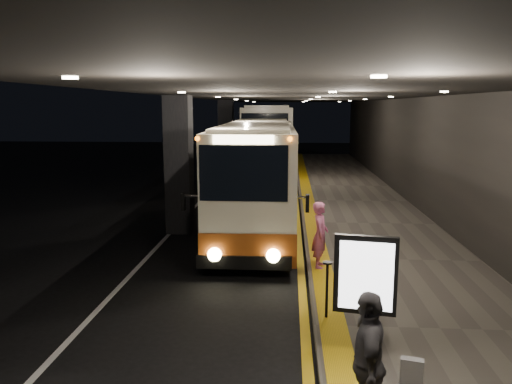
{
  "coord_description": "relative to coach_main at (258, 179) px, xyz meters",
  "views": [
    {
      "loc": [
        2.02,
        -11.71,
        4.05
      ],
      "look_at": [
        1.11,
        1.95,
        1.7
      ],
      "focal_mm": 35.0,
      "sensor_mm": 36.0,
      "label": 1
    }
  ],
  "objects": [
    {
      "name": "ground",
      "position": [
        -1.01,
        -4.74,
        -1.65
      ],
      "size": [
        90.0,
        90.0,
        0.0
      ],
      "primitive_type": "plane",
      "color": "black"
    },
    {
      "name": "lane_line_white",
      "position": [
        -2.81,
        0.26,
        -1.64
      ],
      "size": [
        0.12,
        50.0,
        0.01
      ],
      "primitive_type": "cube",
      "color": "silver",
      "rests_on": "ground"
    },
    {
      "name": "kerb_stripe_yellow",
      "position": [
        1.34,
        0.26,
        -1.64
      ],
      "size": [
        0.18,
        50.0,
        0.01
      ],
      "primitive_type": "cube",
      "color": "gold",
      "rests_on": "ground"
    },
    {
      "name": "sidewalk",
      "position": [
        3.74,
        0.26,
        -1.57
      ],
      "size": [
        4.5,
        50.0,
        0.15
      ],
      "primitive_type": "cube",
      "color": "#514C44",
      "rests_on": "ground"
    },
    {
      "name": "tactile_strip",
      "position": [
        1.84,
        0.26,
        -1.49
      ],
      "size": [
        0.5,
        50.0,
        0.01
      ],
      "primitive_type": "cube",
      "color": "gold",
      "rests_on": "sidewalk"
    },
    {
      "name": "terminal_wall",
      "position": [
        5.99,
        0.26,
        1.35
      ],
      "size": [
        0.1,
        50.0,
        6.0
      ],
      "primitive_type": "cube",
      "color": "black",
      "rests_on": "ground"
    },
    {
      "name": "support_columns",
      "position": [
        -2.51,
        -0.74,
        0.55
      ],
      "size": [
        0.8,
        24.8,
        4.4
      ],
      "color": "black",
      "rests_on": "ground"
    },
    {
      "name": "canopy",
      "position": [
        1.49,
        0.26,
        2.95
      ],
      "size": [
        9.0,
        50.0,
        0.4
      ],
      "primitive_type": "cube",
      "color": "black",
      "rests_on": "support_columns"
    },
    {
      "name": "coach_main",
      "position": [
        0.0,
        0.0,
        0.0
      ],
      "size": [
        2.44,
        11.09,
        3.44
      ],
      "rotation": [
        0.0,
        0.0,
        0.01
      ],
      "color": "beige",
      "rests_on": "ground"
    },
    {
      "name": "coach_second",
      "position": [
        -0.21,
        14.66,
        0.27
      ],
      "size": [
        2.79,
        12.71,
        3.99
      ],
      "rotation": [
        0.0,
        0.0,
        0.01
      ],
      "color": "beige",
      "rests_on": "ground"
    },
    {
      "name": "passenger_boarding",
      "position": [
        1.79,
        -4.58,
        -0.68
      ],
      "size": [
        0.46,
        0.64,
        1.63
      ],
      "primitive_type": "imported",
      "rotation": [
        0.0,
        0.0,
        1.44
      ],
      "color": "#C15A86",
      "rests_on": "sidewalk"
    },
    {
      "name": "passenger_waiting_grey",
      "position": [
        1.98,
        -10.87,
        -0.61
      ],
      "size": [
        0.63,
        1.09,
        1.78
      ],
      "primitive_type": "imported",
      "rotation": [
        0.0,
        0.0,
        -1.67
      ],
      "color": "#535157",
      "rests_on": "sidewalk"
    },
    {
      "name": "bag_polka",
      "position": [
        2.79,
        -9.79,
        -1.31
      ],
      "size": [
        0.34,
        0.22,
        0.39
      ],
      "primitive_type": "cube",
      "rotation": [
        0.0,
        0.0,
        -0.27
      ],
      "color": "black",
      "rests_on": "sidewalk"
    },
    {
      "name": "info_sign",
      "position": [
        2.19,
        -9.15,
        -0.15
      ],
      "size": [
        0.95,
        0.27,
        2.0
      ],
      "rotation": [
        0.0,
        0.0,
        -0.18
      ],
      "color": "black",
      "rests_on": "sidewalk"
    },
    {
      "name": "stanchion_post",
      "position": [
        1.74,
        -7.58,
        -0.96
      ],
      "size": [
        0.05,
        0.05,
        1.07
      ],
      "primitive_type": "cylinder",
      "color": "black",
      "rests_on": "sidewalk"
    }
  ]
}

